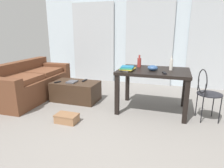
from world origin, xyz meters
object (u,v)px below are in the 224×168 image
Objects in this scene: tv_remote_secondary at (85,80)px; shoebox at (67,118)px; craft_table at (153,76)px; wire_chair at (206,89)px; magazine at (72,82)px; tv_remote_on_table at (164,73)px; tv_remote_primary at (58,82)px; bottle_near at (139,62)px; book_stack at (127,68)px; coffee_table at (76,91)px; bottle_far at (171,64)px; bowl at (153,68)px; scissors at (149,67)px; couch at (30,83)px.

shoebox is at bearing -78.60° from tv_remote_secondary.
wire_chair reaches higher than craft_table.
wire_chair reaches higher than magazine.
magazine is at bearing -179.52° from craft_table.
tv_remote_on_table is 1.10× the size of tv_remote_primary.
bottle_near reaches higher than tv_remote_primary.
coffee_table is at bearing 168.77° from book_stack.
bottle_near is (-1.13, 0.34, 0.32)m from wire_chair.
bottle_far is 0.33m from bowl.
bottle_far reaches higher than tv_remote_on_table.
book_stack is (1.14, -0.23, 0.59)m from coffee_table.
tv_remote_on_table reaches higher than scissors.
bottle_near is at bearing 1.59° from tv_remote_secondary.
tv_remote_on_table is 0.44× the size of shoebox.
tv_remote_secondary reaches higher than shoebox.
magazine is 1.04m from shoebox.
coffee_table is 1.87m from tv_remote_on_table.
shoebox is (1.36, -0.83, -0.25)m from couch.
tv_remote_secondary is at bearing 12.99° from couch.
craft_table is at bearing 2.02° from couch.
shoebox is (-0.79, -0.73, -0.72)m from book_stack.
scissors is at bearing 9.67° from magazine.
craft_table is at bearing -6.33° from tv_remote_secondary.
couch reaches higher than coffee_table.
craft_table is 7.76× the size of tv_remote_on_table.
craft_table is at bearing 26.13° from tv_remote_primary.
bowl is at bearing -97.57° from craft_table.
bottle_near is (2.29, 0.28, 0.53)m from couch.
coffee_table is 6.62× the size of tv_remote_primary.
bottle_far is at bearing 160.35° from wire_chair.
shoebox is at bearing -132.55° from scissors.
bowl is 0.43m from book_stack.
bowl is at bearing -154.76° from bottle_far.
bottle_far is 1.76m from tv_remote_secondary.
bottle_far is 0.69× the size of shoebox.
shoebox is at bearing -145.19° from bowl.
scissors is at bearing 5.04° from tv_remote_secondary.
wire_chair is 4.61× the size of tv_remote_secondary.
bottle_near reaches higher than coffee_table.
bottle_near reaches higher than scissors.
tv_remote_secondary is at bearing 44.04° from magazine.
couch is 7.86× the size of bottle_far.
bottle_near is 0.64× the size of shoebox.
bowl is 1.91m from tv_remote_primary.
bottle_near is 0.40m from bowl.
tv_remote_on_table is (0.49, -0.46, -0.08)m from bottle_near.
couch is 0.98m from magazine.
shoebox is (0.21, -1.10, -0.34)m from tv_remote_secondary.
tv_remote_on_table is 1.71× the size of scissors.
wire_chair reaches higher than tv_remote_primary.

